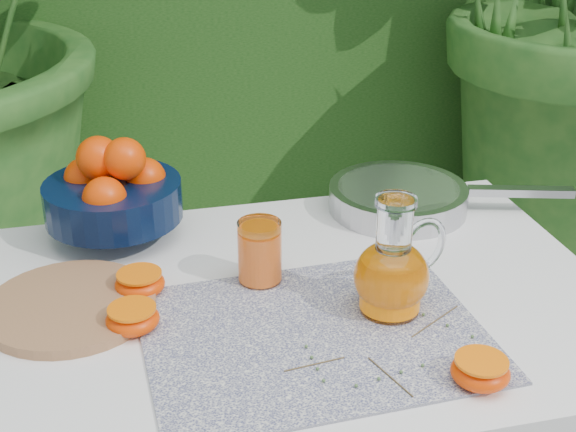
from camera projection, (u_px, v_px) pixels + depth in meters
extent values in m
cube|color=white|center=(291.00, 308.00, 1.24)|extent=(1.00, 0.70, 0.04)
cylinder|color=white|center=(32.00, 419.00, 1.57)|extent=(0.04, 0.04, 0.71)
cylinder|color=white|center=(457.00, 355.00, 1.76)|extent=(0.04, 0.04, 0.71)
cube|color=#0B0F41|center=(314.00, 334.00, 1.14)|extent=(0.49, 0.39, 0.00)
cylinder|color=#956443|center=(70.00, 306.00, 1.20)|extent=(0.26, 0.26, 0.02)
cylinder|color=black|center=(116.00, 227.00, 1.41)|extent=(0.10, 0.10, 0.04)
cylinder|color=black|center=(113.00, 200.00, 1.39)|extent=(0.29, 0.29, 0.07)
sphere|color=#FD4A02|center=(85.00, 178.00, 1.40)|extent=(0.09, 0.09, 0.07)
sphere|color=#FD4A02|center=(145.00, 178.00, 1.40)|extent=(0.09, 0.09, 0.07)
sphere|color=#FD4A02|center=(105.00, 199.00, 1.32)|extent=(0.09, 0.09, 0.07)
sphere|color=#FD4A02|center=(119.00, 171.00, 1.43)|extent=(0.09, 0.09, 0.07)
sphere|color=#FD4A02|center=(98.00, 158.00, 1.36)|extent=(0.09, 0.09, 0.08)
sphere|color=#FD4A02|center=(125.00, 159.00, 1.34)|extent=(0.09, 0.09, 0.07)
cylinder|color=white|center=(389.00, 307.00, 1.19)|extent=(0.11, 0.11, 0.01)
ellipsoid|color=white|center=(391.00, 276.00, 1.17)|extent=(0.14, 0.14, 0.11)
cylinder|color=white|center=(395.00, 226.00, 1.13)|extent=(0.07, 0.07, 0.07)
cylinder|color=white|center=(396.00, 201.00, 1.12)|extent=(0.08, 0.08, 0.01)
torus|color=white|center=(423.00, 246.00, 1.18)|extent=(0.09, 0.04, 0.09)
cylinder|color=#D26504|center=(391.00, 283.00, 1.18)|extent=(0.12, 0.12, 0.08)
cylinder|color=white|center=(260.00, 252.00, 1.25)|extent=(0.07, 0.07, 0.10)
cylinder|color=orange|center=(260.00, 256.00, 1.26)|extent=(0.06, 0.06, 0.08)
cylinder|color=orange|center=(259.00, 232.00, 1.24)|extent=(0.06, 0.06, 0.00)
cylinder|color=#A9A9AD|center=(398.00, 198.00, 1.51)|extent=(0.32, 0.32, 0.05)
cylinder|color=silver|center=(398.00, 188.00, 1.50)|extent=(0.28, 0.28, 0.01)
cube|color=#A9A9AD|center=(521.00, 191.00, 1.49)|extent=(0.19, 0.08, 0.02)
ellipsoid|color=#FD4A02|center=(133.00, 319.00, 1.15)|extent=(0.10, 0.10, 0.04)
cylinder|color=orange|center=(132.00, 309.00, 1.14)|extent=(0.09, 0.09, 0.00)
ellipsoid|color=#FD4A02|center=(140.00, 284.00, 1.24)|extent=(0.10, 0.10, 0.04)
cylinder|color=orange|center=(139.00, 274.00, 1.23)|extent=(0.09, 0.09, 0.00)
ellipsoid|color=#FD4A02|center=(480.00, 372.00, 1.04)|extent=(0.10, 0.10, 0.04)
cylinder|color=orange|center=(482.00, 361.00, 1.03)|extent=(0.09, 0.09, 0.00)
cylinder|color=brown|center=(390.00, 377.00, 1.05)|extent=(0.03, 0.09, 0.00)
sphere|color=#486A37|center=(356.00, 386.00, 1.03)|extent=(0.01, 0.01, 0.00)
sphere|color=#486A37|center=(379.00, 379.00, 1.04)|extent=(0.01, 0.01, 0.00)
sphere|color=#486A37|center=(401.00, 372.00, 1.05)|extent=(0.01, 0.01, 0.00)
sphere|color=#486A37|center=(423.00, 365.00, 1.07)|extent=(0.01, 0.01, 0.00)
cylinder|color=brown|center=(435.00, 321.00, 1.17)|extent=(0.10, 0.06, 0.00)
sphere|color=#486A37|center=(401.00, 304.00, 1.20)|extent=(0.01, 0.01, 0.00)
sphere|color=#486A37|center=(424.00, 314.00, 1.18)|extent=(0.01, 0.01, 0.00)
sphere|color=#486A37|center=(447.00, 325.00, 1.15)|extent=(0.01, 0.01, 0.00)
sphere|color=#486A37|center=(472.00, 336.00, 1.13)|extent=(0.01, 0.01, 0.00)
cylinder|color=brown|center=(315.00, 364.00, 1.07)|extent=(0.09, 0.01, 0.00)
sphere|color=#486A37|center=(324.00, 380.00, 1.04)|extent=(0.01, 0.01, 0.00)
sphere|color=#486A37|center=(318.00, 369.00, 1.06)|extent=(0.01, 0.01, 0.00)
sphere|color=#486A37|center=(312.00, 357.00, 1.08)|extent=(0.01, 0.01, 0.00)
sphere|color=#486A37|center=(306.00, 346.00, 1.11)|extent=(0.01, 0.01, 0.00)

